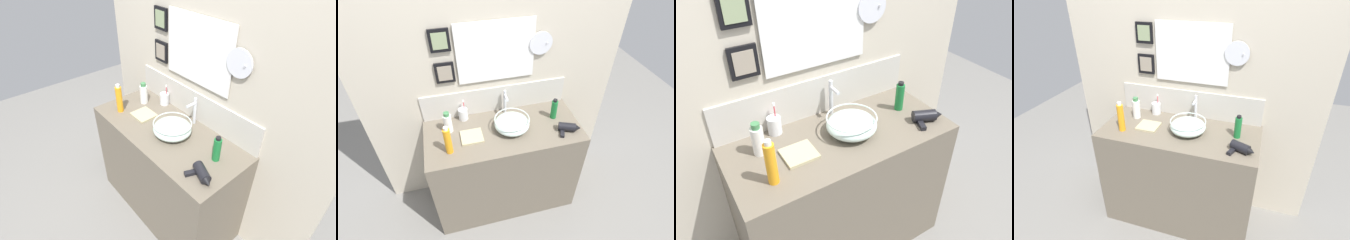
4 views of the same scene
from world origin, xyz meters
TOP-DOWN VIEW (x-y plane):
  - ground_plane at (0.00, 0.00)m, footprint 6.00×6.00m
  - vanity_counter at (0.00, 0.00)m, footprint 1.22×0.54m
  - back_panel at (-0.00, 0.30)m, footprint 2.10×0.10m
  - glass_bowl_sink at (0.07, -0.00)m, footprint 0.27×0.27m
  - faucet at (0.07, 0.21)m, footprint 0.02×0.10m
  - hair_drier at (0.49, -0.13)m, footprint 0.19×0.14m
  - toothbrush_cup at (-0.28, 0.22)m, footprint 0.08×0.08m
  - spray_bottle at (0.43, 0.05)m, footprint 0.05×0.05m
  - soap_dispenser at (-0.41, 0.10)m, footprint 0.06×0.06m
  - lotion_bottle at (-0.43, -0.12)m, footprint 0.05×0.05m
  - hand_towel at (-0.25, -0.02)m, footprint 0.16×0.15m

SIDE VIEW (x-z plane):
  - ground_plane at x=0.00m, z-range 0.00..0.00m
  - vanity_counter at x=0.00m, z-range 0.00..0.89m
  - hand_towel at x=-0.25m, z-range 0.89..0.90m
  - hair_drier at x=0.49m, z-range 0.88..0.95m
  - toothbrush_cup at x=-0.28m, z-range 0.84..1.03m
  - glass_bowl_sink at x=0.07m, z-range 0.89..0.99m
  - soap_dispenser at x=-0.41m, z-range 0.88..1.06m
  - spray_bottle at x=0.43m, z-range 0.88..1.06m
  - lotion_bottle at x=-0.43m, z-range 0.88..1.12m
  - faucet at x=0.07m, z-range 0.90..1.12m
  - back_panel at x=0.00m, z-range 0.00..2.60m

